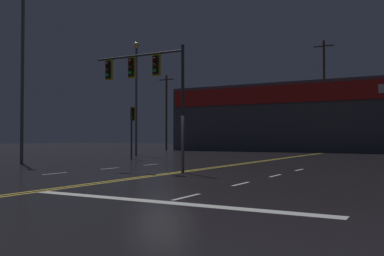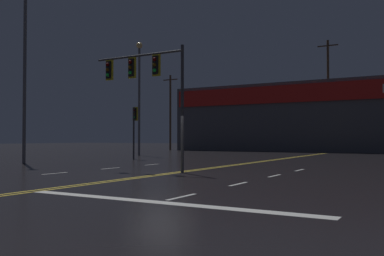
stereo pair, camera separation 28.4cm
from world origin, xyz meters
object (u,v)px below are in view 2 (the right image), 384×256
Objects in this scene: traffic_signal_median at (144,75)px; streetlight_near_left at (139,84)px; traffic_signal_corner_northwest at (135,121)px; streetlight_median_approach at (25,46)px.

streetlight_near_left is (-11.17, 14.47, 1.95)m from traffic_signal_median.
traffic_signal_median reaches higher than traffic_signal_corner_northwest.
streetlight_median_approach reaches higher than traffic_signal_median.
streetlight_median_approach is at bearing -84.96° from streetlight_near_left.
streetlight_near_left reaches higher than traffic_signal_median.
traffic_signal_median is at bearing -52.33° from streetlight_near_left.
traffic_signal_corner_northwest is at bearing 68.62° from streetlight_median_approach.
streetlight_median_approach is at bearing -111.38° from traffic_signal_corner_northwest.
traffic_signal_median is at bearing -7.91° from streetlight_median_approach.
streetlight_median_approach reaches higher than streetlight_near_left.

